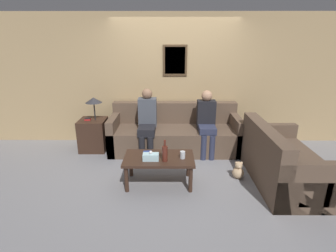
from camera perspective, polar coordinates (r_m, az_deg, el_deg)
name	(u,v)px	position (r m, az deg, el deg)	size (l,w,h in m)	color
ground_plane	(175,160)	(4.82, 1.59, -7.49)	(16.00, 16.00, 0.00)	gray
wall_back	(175,80)	(5.41, 1.49, 9.91)	(9.00, 0.08, 2.60)	tan
couch_main	(175,134)	(5.19, 1.50, -1.78)	(2.50, 0.91, 0.89)	brown
couch_side	(282,163)	(4.37, 23.60, -7.48)	(0.91, 1.63, 0.89)	brown
coffee_table	(159,161)	(3.95, -1.98, -7.61)	(1.04, 0.58, 0.44)	#382319
side_table_with_lamp	(94,133)	(5.36, -15.90, -1.41)	(0.50, 0.50, 1.06)	#382319
wine_bottle	(165,153)	(3.76, -0.70, -5.92)	(0.08, 0.08, 0.32)	#562319
drinking_glass	(183,155)	(3.87, 3.20, -6.30)	(0.08, 0.08, 0.11)	silver
book_stack	(147,152)	(4.06, -4.52, -5.75)	(0.13, 0.10, 0.03)	navy
tissue_box	(151,157)	(3.82, -3.76, -6.69)	(0.23, 0.12, 0.15)	silver
person_left	(147,120)	(4.90, -4.56, 1.32)	(0.34, 0.63, 1.24)	black
person_right	(207,120)	(4.95, 8.40, 1.26)	(0.34, 0.57, 1.20)	#2D334C
teddy_bear	(238,171)	(4.35, 15.03, -9.43)	(0.18, 0.18, 0.29)	tan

